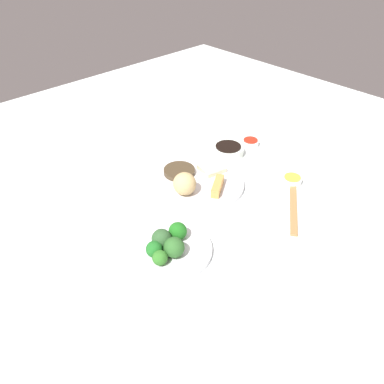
# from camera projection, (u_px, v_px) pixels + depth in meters

# --- Properties ---
(tabletop) EXTENTS (2.20, 2.20, 0.02)m
(tabletop) POSITION_uv_depth(u_px,v_px,m) (204.00, 189.00, 1.28)
(tabletop) COLOR white
(tabletop) RESTS_ON ground
(main_plate) EXTENTS (0.30, 0.30, 0.02)m
(main_plate) POSITION_uv_depth(u_px,v_px,m) (198.00, 183.00, 1.27)
(main_plate) COLOR white
(main_plate) RESTS_ON tabletop
(rice_scoop) EXTENTS (0.07, 0.07, 0.07)m
(rice_scoop) POSITION_uv_depth(u_px,v_px,m) (184.00, 183.00, 1.20)
(rice_scoop) COLOR tan
(rice_scoop) RESTS_ON main_plate
(spring_roll) EXTENTS (0.07, 0.09, 0.03)m
(spring_roll) POSITION_uv_depth(u_px,v_px,m) (219.00, 186.00, 1.22)
(spring_roll) COLOR #DB9A4C
(spring_roll) RESTS_ON main_plate
(crab_rangoon_wonton) EXTENTS (0.09, 0.09, 0.01)m
(crab_rangoon_wonton) POSITION_uv_depth(u_px,v_px,m) (212.00, 169.00, 1.31)
(crab_rangoon_wonton) COLOR beige
(crab_rangoon_wonton) RESTS_ON main_plate
(stir_fry_heap) EXTENTS (0.10, 0.10, 0.02)m
(stir_fry_heap) POSITION_uv_depth(u_px,v_px,m) (179.00, 171.00, 1.30)
(stir_fry_heap) COLOR #463724
(stir_fry_heap) RESTS_ON main_plate
(broccoli_plate) EXTENTS (0.23, 0.23, 0.01)m
(broccoli_plate) POSITION_uv_depth(u_px,v_px,m) (169.00, 250.00, 1.03)
(broccoli_plate) COLOR white
(broccoli_plate) RESTS_ON tabletop
(broccoli_floret_0) EXTENTS (0.05, 0.05, 0.05)m
(broccoli_floret_0) POSITION_uv_depth(u_px,v_px,m) (162.00, 239.00, 1.02)
(broccoli_floret_0) COLOR #30592F
(broccoli_floret_0) RESTS_ON broccoli_plate
(broccoli_floret_1) EXTENTS (0.05, 0.05, 0.05)m
(broccoli_floret_1) POSITION_uv_depth(u_px,v_px,m) (174.00, 247.00, 0.99)
(broccoli_floret_1) COLOR #2F652A
(broccoli_floret_1) RESTS_ON broccoli_plate
(broccoli_floret_2) EXTENTS (0.04, 0.04, 0.04)m
(broccoli_floret_2) POSITION_uv_depth(u_px,v_px,m) (154.00, 249.00, 0.99)
(broccoli_floret_2) COLOR #1F6923
(broccoli_floret_2) RESTS_ON broccoli_plate
(broccoli_floret_3) EXTENTS (0.05, 0.05, 0.05)m
(broccoli_floret_3) POSITION_uv_depth(u_px,v_px,m) (178.00, 231.00, 1.04)
(broccoli_floret_3) COLOR #1F6F1E
(broccoli_floret_3) RESTS_ON broccoli_plate
(broccoli_floret_5) EXTENTS (0.04, 0.04, 0.04)m
(broccoli_floret_5) POSITION_uv_depth(u_px,v_px,m) (160.00, 258.00, 0.97)
(broccoli_floret_5) COLOR #317326
(broccoli_floret_5) RESTS_ON broccoli_plate
(soy_sauce_bowl) EXTENTS (0.11, 0.11, 0.03)m
(soy_sauce_bowl) POSITION_uv_depth(u_px,v_px,m) (228.00, 151.00, 1.42)
(soy_sauce_bowl) COLOR white
(soy_sauce_bowl) RESTS_ON tabletop
(soy_sauce_bowl_liquid) EXTENTS (0.09, 0.09, 0.00)m
(soy_sauce_bowl_liquid) POSITION_uv_depth(u_px,v_px,m) (228.00, 146.00, 1.41)
(soy_sauce_bowl_liquid) COLOR black
(soy_sauce_bowl_liquid) RESTS_ON soy_sauce_bowl
(sauce_ramekin_hot_mustard) EXTENTS (0.06, 0.06, 0.02)m
(sauce_ramekin_hot_mustard) POSITION_uv_depth(u_px,v_px,m) (292.00, 180.00, 1.28)
(sauce_ramekin_hot_mustard) COLOR white
(sauce_ramekin_hot_mustard) RESTS_ON tabletop
(sauce_ramekin_hot_mustard_liquid) EXTENTS (0.05, 0.05, 0.00)m
(sauce_ramekin_hot_mustard_liquid) POSITION_uv_depth(u_px,v_px,m) (293.00, 177.00, 1.28)
(sauce_ramekin_hot_mustard_liquid) COLOR yellow
(sauce_ramekin_hot_mustard_liquid) RESTS_ON sauce_ramekin_hot_mustard
(sauce_ramekin_sweet_and_sour) EXTENTS (0.06, 0.06, 0.02)m
(sauce_ramekin_sweet_and_sour) POSITION_uv_depth(u_px,v_px,m) (250.00, 143.00, 1.48)
(sauce_ramekin_sweet_and_sour) COLOR white
(sauce_ramekin_sweet_and_sour) RESTS_ON tabletop
(sauce_ramekin_sweet_and_sour_liquid) EXTENTS (0.05, 0.05, 0.00)m
(sauce_ramekin_sweet_and_sour_liquid) POSITION_uv_depth(u_px,v_px,m) (251.00, 140.00, 1.47)
(sauce_ramekin_sweet_and_sour_liquid) COLOR red
(sauce_ramekin_sweet_and_sour_liquid) RESTS_ON sauce_ramekin_sweet_and_sour
(chopsticks_pair) EXTENTS (0.15, 0.20, 0.01)m
(chopsticks_pair) POSITION_uv_depth(u_px,v_px,m) (293.00, 209.00, 1.17)
(chopsticks_pair) COLOR #A57A47
(chopsticks_pair) RESTS_ON tabletop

